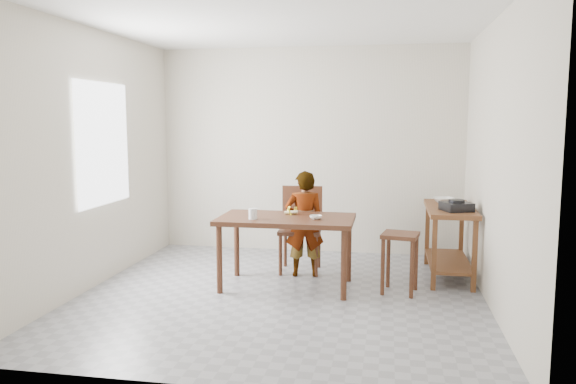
% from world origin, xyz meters
% --- Properties ---
extents(floor, '(4.00, 4.00, 0.04)m').
position_xyz_m(floor, '(0.00, 0.00, -0.02)').
color(floor, gray).
rests_on(floor, ground).
extents(ceiling, '(4.00, 4.00, 0.04)m').
position_xyz_m(ceiling, '(0.00, 0.00, 2.72)').
color(ceiling, white).
rests_on(ceiling, wall_back).
extents(wall_back, '(4.00, 0.04, 2.70)m').
position_xyz_m(wall_back, '(0.00, 2.02, 1.35)').
color(wall_back, beige).
rests_on(wall_back, ground).
extents(wall_front, '(4.00, 0.04, 2.70)m').
position_xyz_m(wall_front, '(0.00, -2.02, 1.35)').
color(wall_front, beige).
rests_on(wall_front, ground).
extents(wall_left, '(0.04, 4.00, 2.70)m').
position_xyz_m(wall_left, '(-2.02, 0.00, 1.35)').
color(wall_left, beige).
rests_on(wall_left, ground).
extents(wall_right, '(0.04, 4.00, 2.70)m').
position_xyz_m(wall_right, '(2.02, 0.00, 1.35)').
color(wall_right, beige).
rests_on(wall_right, ground).
extents(window_pane, '(0.02, 1.10, 1.30)m').
position_xyz_m(window_pane, '(-1.97, 0.20, 1.50)').
color(window_pane, white).
rests_on(window_pane, wall_left).
extents(dining_table, '(1.40, 0.80, 0.75)m').
position_xyz_m(dining_table, '(0.00, 0.30, 0.38)').
color(dining_table, '#432315').
rests_on(dining_table, floor).
extents(prep_counter, '(0.50, 1.20, 0.80)m').
position_xyz_m(prep_counter, '(1.72, 1.00, 0.40)').
color(prep_counter, '#59321A').
rests_on(prep_counter, floor).
extents(child, '(0.48, 0.36, 1.19)m').
position_xyz_m(child, '(0.12, 0.76, 0.60)').
color(child, white).
rests_on(child, floor).
extents(dining_chair, '(0.49, 0.49, 0.98)m').
position_xyz_m(dining_chair, '(0.05, 0.93, 0.49)').
color(dining_chair, '#432315').
rests_on(dining_chair, floor).
extents(stool, '(0.41, 0.41, 0.62)m').
position_xyz_m(stool, '(1.17, 0.31, 0.31)').
color(stool, '#432315').
rests_on(stool, floor).
extents(glass_tumbler, '(0.10, 0.10, 0.11)m').
position_xyz_m(glass_tumbler, '(-0.31, 0.12, 0.80)').
color(glass_tumbler, white).
rests_on(glass_tumbler, dining_table).
extents(small_bowl, '(0.13, 0.13, 0.04)m').
position_xyz_m(small_bowl, '(0.32, 0.23, 0.77)').
color(small_bowl, silver).
rests_on(small_bowl, dining_table).
extents(banana, '(0.17, 0.13, 0.06)m').
position_xyz_m(banana, '(0.02, 0.47, 0.78)').
color(banana, gold).
rests_on(banana, dining_table).
extents(serving_bowl, '(0.31, 0.31, 0.06)m').
position_xyz_m(serving_bowl, '(1.68, 1.30, 0.83)').
color(serving_bowl, silver).
rests_on(serving_bowl, prep_counter).
extents(gas_burner, '(0.36, 0.36, 0.09)m').
position_xyz_m(gas_burner, '(1.75, 0.70, 0.85)').
color(gas_burner, black).
rests_on(gas_burner, prep_counter).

